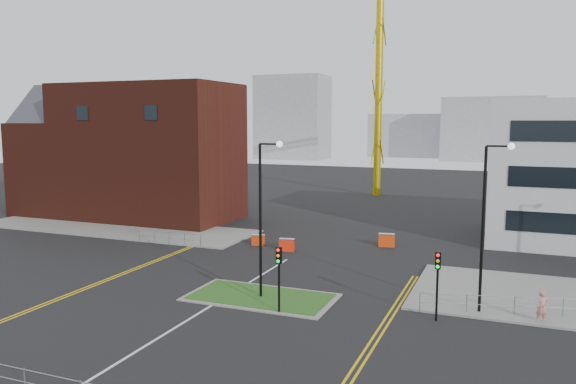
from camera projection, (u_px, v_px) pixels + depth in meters
name	position (u px, v px, depth m)	size (l,w,h in m)	color
ground	(150.00, 343.00, 26.17)	(200.00, 200.00, 0.00)	black
pavement_left	(113.00, 228.00, 53.81)	(28.00, 8.00, 0.12)	slate
island_kerb	(261.00, 297.00, 32.79)	(8.60, 4.60, 0.08)	slate
grass_island	(261.00, 297.00, 32.79)	(8.00, 4.00, 0.12)	#26551C
brick_building	(125.00, 153.00, 59.57)	(24.20, 10.07, 14.24)	#4A1B12
streetlamp_island	(264.00, 207.00, 32.02)	(1.46, 0.36, 9.18)	black
streetlamp_right_near	(488.00, 214.00, 29.42)	(1.46, 0.36, 9.18)	black
traffic_light_island	(279.00, 267.00, 29.87)	(0.28, 0.33, 3.65)	black
traffic_light_right	(438.00, 273.00, 28.74)	(0.28, 0.33, 3.65)	black
railing_front	(52.00, 382.00, 20.55)	(24.05, 0.05, 1.10)	gray
railing_left	(169.00, 236.00, 46.71)	(6.05, 0.05, 1.10)	gray
centre_line	(174.00, 328.00, 28.01)	(0.15, 30.00, 0.01)	silver
yellow_left_a	(128.00, 271.00, 38.71)	(0.12, 24.00, 0.01)	gold
yellow_left_b	(132.00, 271.00, 38.60)	(0.12, 24.00, 0.01)	gold
yellow_right_a	(380.00, 327.00, 28.17)	(0.12, 20.00, 0.01)	gold
yellow_right_b	(386.00, 328.00, 28.06)	(0.12, 20.00, 0.01)	gold
skyline_a	(293.00, 117.00, 149.99)	(18.00, 12.00, 22.00)	gray
skyline_b	(492.00, 129.00, 141.06)	(24.00, 12.00, 16.00)	gray
skyline_d	(425.00, 136.00, 157.18)	(30.00, 12.00, 12.00)	gray
pedestrian	(542.00, 307.00, 28.52)	(0.63, 0.42, 1.74)	tan
barrier_left	(287.00, 244.00, 44.40)	(1.26, 0.59, 1.02)	red
barrier_mid	(258.00, 240.00, 46.50)	(1.13, 0.67, 0.90)	red
barrier_right	(387.00, 240.00, 45.96)	(1.37, 0.68, 1.10)	red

